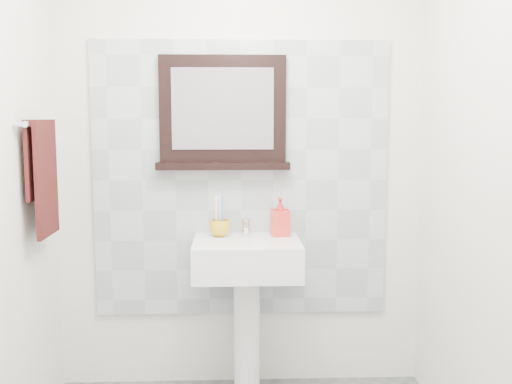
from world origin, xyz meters
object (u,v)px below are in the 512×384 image
pedestal_sink (247,275)px  hand_towel (42,169)px  soap_dispenser (280,217)px  toothbrush_cup (220,228)px  framed_mirror (223,115)px

pedestal_sink → hand_towel: hand_towel is taller
hand_towel → soap_dispenser: bearing=14.6°
toothbrush_cup → soap_dispenser: 0.33m
pedestal_sink → framed_mirror: framed_mirror is taller
pedestal_sink → toothbrush_cup: bearing=144.8°
framed_mirror → hand_towel: bearing=-155.9°
pedestal_sink → framed_mirror: size_ratio=1.35×
pedestal_sink → soap_dispenser: soap_dispenser is taller
framed_mirror → soap_dispenser: bearing=-14.9°
toothbrush_cup → framed_mirror: 0.60m
soap_dispenser → hand_towel: size_ratio=0.38×
pedestal_sink → hand_towel: (-0.97, -0.19, 0.57)m
soap_dispenser → hand_towel: hand_towel is taller
toothbrush_cup → soap_dispenser: bearing=1.1°
toothbrush_cup → hand_towel: size_ratio=0.20×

